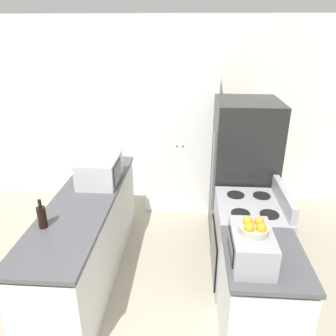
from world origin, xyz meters
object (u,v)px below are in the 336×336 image
object	(u,v)px
microwave	(100,170)
wine_bottle	(42,217)
toaster_oven	(251,247)
fruit_bowl	(254,227)
pantry_cabinet	(180,139)
stove	(247,242)
refrigerator	(242,173)

from	to	relation	value
microwave	wine_bottle	bearing A→B (deg)	-105.54
toaster_oven	wine_bottle	bearing A→B (deg)	169.19
wine_bottle	fruit_bowl	bearing A→B (deg)	-10.71
pantry_cabinet	toaster_oven	bearing A→B (deg)	-76.21
wine_bottle	toaster_oven	bearing A→B (deg)	-10.81
stove	refrigerator	xyz separation A→B (m)	(0.02, 0.79, 0.41)
refrigerator	toaster_oven	bearing A→B (deg)	-96.08
wine_bottle	stove	bearing A→B (deg)	15.66
stove	pantry_cabinet	bearing A→B (deg)	115.32
pantry_cabinet	refrigerator	distance (m)	1.08
stove	wine_bottle	bearing A→B (deg)	-164.34
microwave	fruit_bowl	world-z (taller)	fruit_bowl
stove	fruit_bowl	bearing A→B (deg)	-100.06
refrigerator	microwave	size ratio (longest dim) A/B	3.19
stove	microwave	world-z (taller)	microwave
stove	wine_bottle	xyz separation A→B (m)	(-1.81, -0.51, 0.53)
refrigerator	fruit_bowl	xyz separation A→B (m)	(-0.17, -1.61, 0.31)
microwave	pantry_cabinet	bearing A→B (deg)	54.33
microwave	toaster_oven	world-z (taller)	microwave
microwave	fruit_bowl	size ratio (longest dim) A/B	2.63
pantry_cabinet	refrigerator	world-z (taller)	pantry_cabinet
microwave	fruit_bowl	bearing A→B (deg)	-40.80
microwave	toaster_oven	distance (m)	1.86
microwave	refrigerator	bearing A→B (deg)	13.93
microwave	wine_bottle	size ratio (longest dim) A/B	2.07
stove	fruit_bowl	xyz separation A→B (m)	(-0.15, -0.82, 0.71)
refrigerator	fruit_bowl	world-z (taller)	refrigerator
refrigerator	toaster_oven	distance (m)	1.63
stove	refrigerator	size ratio (longest dim) A/B	0.61
wine_bottle	fruit_bowl	world-z (taller)	fruit_bowl
wine_bottle	toaster_oven	distance (m)	1.69
pantry_cabinet	refrigerator	size ratio (longest dim) A/B	1.18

